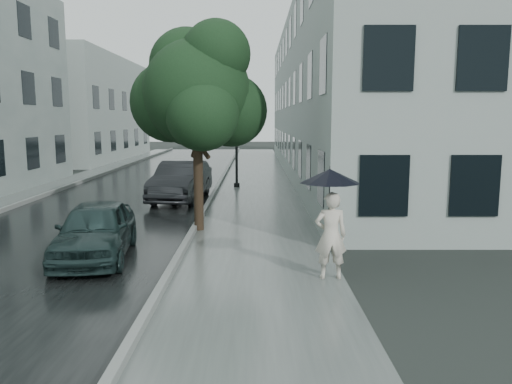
{
  "coord_description": "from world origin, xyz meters",
  "views": [
    {
      "loc": [
        0.2,
        -10.47,
        3.21
      ],
      "look_at": [
        0.21,
        2.47,
        1.3
      ],
      "focal_mm": 35.0,
      "sensor_mm": 36.0,
      "label": 1
    }
  ],
  "objects_px": {
    "street_tree": "(197,92)",
    "car_near": "(96,230)",
    "car_far": "(181,181)",
    "lamp_post": "(233,121)",
    "pedestrian": "(331,235)"
  },
  "relations": [
    {
      "from": "street_tree",
      "to": "car_near",
      "type": "bearing_deg",
      "value": -123.73
    },
    {
      "from": "street_tree",
      "to": "car_far",
      "type": "bearing_deg",
      "value": 103.99
    },
    {
      "from": "lamp_post",
      "to": "car_near",
      "type": "height_order",
      "value": "lamp_post"
    },
    {
      "from": "car_near",
      "to": "street_tree",
      "type": "bearing_deg",
      "value": 49.31
    },
    {
      "from": "street_tree",
      "to": "lamp_post",
      "type": "relative_size",
      "value": 1.08
    },
    {
      "from": "car_far",
      "to": "lamp_post",
      "type": "bearing_deg",
      "value": 68.63
    },
    {
      "from": "street_tree",
      "to": "lamp_post",
      "type": "bearing_deg",
      "value": 86.14
    },
    {
      "from": "street_tree",
      "to": "lamp_post",
      "type": "height_order",
      "value": "street_tree"
    },
    {
      "from": "lamp_post",
      "to": "car_far",
      "type": "xyz_separation_m",
      "value": [
        -1.91,
        -3.77,
        -2.33
      ]
    },
    {
      "from": "street_tree",
      "to": "car_far",
      "type": "xyz_separation_m",
      "value": [
        -1.31,
        5.24,
        -3.18
      ]
    },
    {
      "from": "car_far",
      "to": "street_tree",
      "type": "bearing_deg",
      "value": -70.48
    },
    {
      "from": "pedestrian",
      "to": "car_far",
      "type": "height_order",
      "value": "pedestrian"
    },
    {
      "from": "lamp_post",
      "to": "car_far",
      "type": "distance_m",
      "value": 4.83
    },
    {
      "from": "street_tree",
      "to": "car_far",
      "type": "distance_m",
      "value": 6.27
    },
    {
      "from": "pedestrian",
      "to": "car_far",
      "type": "xyz_separation_m",
      "value": [
        -4.46,
        9.82,
        -0.12
      ]
    }
  ]
}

